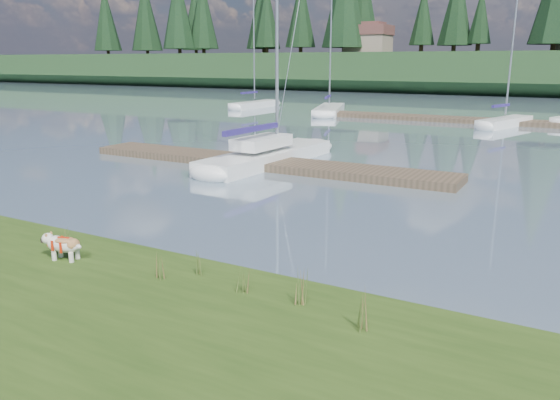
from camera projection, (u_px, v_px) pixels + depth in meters
The scene contains 20 objects.
ground at pixel (464, 122), 38.08m from camera, with size 200.00×200.00×0.00m, color gray.
ridge at pixel (529, 73), 73.88m from camera, with size 200.00×20.00×5.00m, color #193218.
bulldog at pixel (64, 244), 10.68m from camera, with size 0.87×0.46×0.51m.
sailboat_main at pixel (276, 151), 23.12m from camera, with size 2.23×8.86×12.63m.
dock_near at pixel (260, 162), 22.14m from camera, with size 16.00×2.00×0.30m, color #4C3D2C.
dock_far at pixel (494, 121), 37.10m from camera, with size 26.00×2.20×0.30m, color #4C3D2C.
sailboat_bg_0 at pixel (258, 104), 50.10m from camera, with size 1.66×7.13×10.37m.
sailboat_bg_1 at pixel (330, 109), 44.99m from camera, with size 4.49×9.22×13.45m.
sailboat_bg_2 at pixel (508, 121), 35.68m from camera, with size 3.11×6.49×9.80m.
weed_0 at pixel (158, 265), 9.74m from camera, with size 0.17×0.14×0.62m.
weed_1 at pixel (196, 262), 9.97m from camera, with size 0.17×0.14×0.56m.
weed_2 at pixel (301, 288), 8.72m from camera, with size 0.17×0.14×0.68m.
weed_3 at pixel (67, 238), 11.45m from camera, with size 0.17×0.14×0.45m.
weed_4 at pixel (245, 281), 9.20m from camera, with size 0.17×0.14×0.47m.
weed_5 at pixel (360, 311), 7.87m from camera, with size 0.17×0.14×0.71m.
mud_lip at pixel (160, 264), 11.30m from camera, with size 60.00×0.50×0.14m, color #33281C.
conifer_0 at pixel (178, 9), 92.16m from camera, with size 5.72×5.72×14.15m.
conifer_1 at pixel (266, 16), 88.82m from camera, with size 4.40×4.40×11.30m.
conifer_3 at pixel (457, 4), 75.45m from camera, with size 4.84×4.84×12.25m.
house_0 at pixel (368, 39), 80.49m from camera, with size 6.30×5.30×4.65m.
Camera 1 is at (7.32, -9.68, 4.15)m, focal length 35.00 mm.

